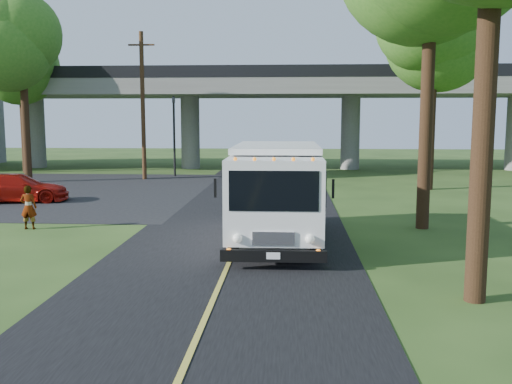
# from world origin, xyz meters

# --- Properties ---
(ground) EXTENTS (120.00, 120.00, 0.00)m
(ground) POSITION_xyz_m (0.00, 0.00, 0.00)
(ground) COLOR #284217
(ground) RESTS_ON ground
(road) EXTENTS (7.00, 90.00, 0.02)m
(road) POSITION_xyz_m (0.00, 10.00, 0.01)
(road) COLOR black
(road) RESTS_ON ground
(parking_lot) EXTENTS (16.00, 18.00, 0.01)m
(parking_lot) POSITION_xyz_m (-11.00, 18.00, 0.01)
(parking_lot) COLOR black
(parking_lot) RESTS_ON ground
(lane_line) EXTENTS (0.12, 90.00, 0.01)m
(lane_line) POSITION_xyz_m (0.00, 10.00, 0.03)
(lane_line) COLOR gold
(lane_line) RESTS_ON road
(overpass) EXTENTS (54.00, 10.00, 7.30)m
(overpass) POSITION_xyz_m (0.00, 32.00, 4.56)
(overpass) COLOR slate
(overpass) RESTS_ON ground
(traffic_signal) EXTENTS (0.18, 0.22, 5.20)m
(traffic_signal) POSITION_xyz_m (-6.00, 26.00, 3.20)
(traffic_signal) COLOR black
(traffic_signal) RESTS_ON ground
(utility_pole) EXTENTS (1.60, 0.26, 9.00)m
(utility_pole) POSITION_xyz_m (-7.50, 24.00, 4.59)
(utility_pole) COLOR #472D19
(utility_pole) RESTS_ON ground
(tree_right_far) EXTENTS (5.77, 5.67, 10.99)m
(tree_right_far) POSITION_xyz_m (9.21, 19.84, 8.30)
(tree_right_far) COLOR #382314
(tree_right_far) RESTS_ON ground
(tree_left_lot) EXTENTS (5.60, 5.50, 10.50)m
(tree_left_lot) POSITION_xyz_m (-13.79, 21.84, 7.90)
(tree_left_lot) COLOR #382314
(tree_left_lot) RESTS_ON ground
(tree_left_far) EXTENTS (5.26, 5.16, 9.89)m
(tree_left_far) POSITION_xyz_m (-16.79, 27.84, 7.45)
(tree_left_far) COLOR #382314
(tree_left_far) RESTS_ON ground
(step_van) EXTENTS (2.67, 7.12, 2.99)m
(step_van) POSITION_xyz_m (1.18, 6.51, 1.62)
(step_van) COLOR white
(step_van) RESTS_ON ground
(red_sedan) EXTENTS (4.69, 2.65, 1.28)m
(red_sedan) POSITION_xyz_m (-10.80, 14.18, 0.64)
(red_sedan) COLOR #9E1009
(red_sedan) RESTS_ON ground
(pedestrian) EXTENTS (0.58, 0.40, 1.53)m
(pedestrian) POSITION_xyz_m (-7.41, 8.01, 0.76)
(pedestrian) COLOR gray
(pedestrian) RESTS_ON ground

